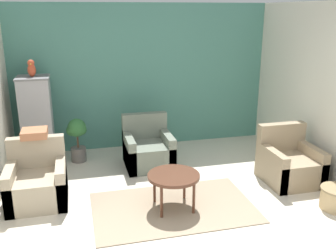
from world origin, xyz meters
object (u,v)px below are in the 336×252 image
(armchair_middle, at_px, (148,150))
(armchair_right, at_px, (289,164))
(birdcage, at_px, (37,122))
(armchair_left, at_px, (37,183))
(coffee_table, at_px, (174,178))
(parrot, at_px, (32,69))
(potted_plant, at_px, (77,136))

(armchair_middle, bearing_deg, armchair_right, -29.67)
(birdcage, bearing_deg, armchair_right, -24.05)
(armchair_right, bearing_deg, birdcage, 155.95)
(armchair_right, xyz_separation_m, armchair_middle, (-1.89, 1.08, 0.00))
(armchair_left, xyz_separation_m, birdcage, (-0.06, 1.35, 0.44))
(armchair_left, bearing_deg, coffee_table, -20.03)
(parrot, height_order, potted_plant, parrot)
(armchair_right, height_order, potted_plant, armchair_right)
(armchair_left, distance_m, birdcage, 1.43)
(armchair_middle, bearing_deg, armchair_left, -153.03)
(coffee_table, height_order, armchair_middle, armchair_middle)
(armchair_left, bearing_deg, armchair_middle, 26.97)
(armchair_right, relative_size, parrot, 3.01)
(birdcage, bearing_deg, potted_plant, -6.61)
(armchair_left, relative_size, birdcage, 0.56)
(coffee_table, bearing_deg, birdcage, 131.50)
(coffee_table, distance_m, parrot, 2.86)
(potted_plant, bearing_deg, coffee_table, -59.06)
(armchair_left, height_order, birdcage, birdcage)
(armchair_right, bearing_deg, coffee_table, -168.80)
(parrot, bearing_deg, birdcage, -90.00)
(birdcage, xyz_separation_m, parrot, (0.00, 0.00, 0.86))
(potted_plant, bearing_deg, birdcage, 173.39)
(coffee_table, xyz_separation_m, armchair_left, (-1.68, 0.61, -0.16))
(parrot, distance_m, potted_plant, 1.27)
(armchair_right, relative_size, potted_plant, 1.10)
(armchair_right, bearing_deg, armchair_middle, 150.33)
(armchair_left, height_order, potted_plant, armchair_left)
(birdcage, distance_m, parrot, 0.86)
(coffee_table, distance_m, armchair_middle, 1.45)
(coffee_table, height_order, birdcage, birdcage)
(armchair_right, bearing_deg, armchair_left, 176.01)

